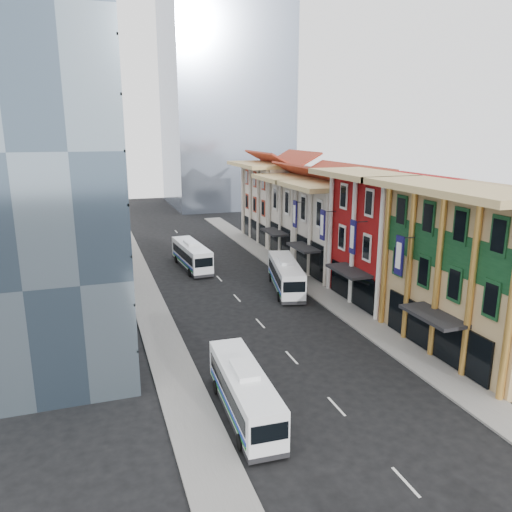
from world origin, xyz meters
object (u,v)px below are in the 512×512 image
object	(u,v)px
bus_left_far	(192,255)
bus_right	(286,275)
office_tower	(30,145)
shophouse_tan	(485,272)
bus_left_near	(244,391)

from	to	relation	value
bus_left_far	bus_right	xyz separation A→B (m)	(7.50, -11.45, 0.02)
office_tower	shophouse_tan	bearing A→B (deg)	-24.30
office_tower	bus_left_near	bearing A→B (deg)	-56.01
bus_right	bus_left_far	bearing A→B (deg)	136.26
shophouse_tan	bus_right	xyz separation A→B (m)	(-8.50, 17.85, -4.34)
bus_left_far	bus_right	world-z (taller)	bus_right
shophouse_tan	office_tower	distance (m)	35.19
shophouse_tan	bus_left_near	size ratio (longest dim) A/B	1.47
shophouse_tan	bus_left_far	world-z (taller)	shophouse_tan
shophouse_tan	bus_left_far	bearing A→B (deg)	118.64
office_tower	bus_right	distance (m)	26.44
bus_left_far	bus_right	bearing A→B (deg)	-60.69
bus_left_far	bus_left_near	bearing A→B (deg)	-100.10
bus_right	bus_left_near	bearing A→B (deg)	-104.72
office_tower	bus_left_near	size ratio (longest dim) A/B	3.16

